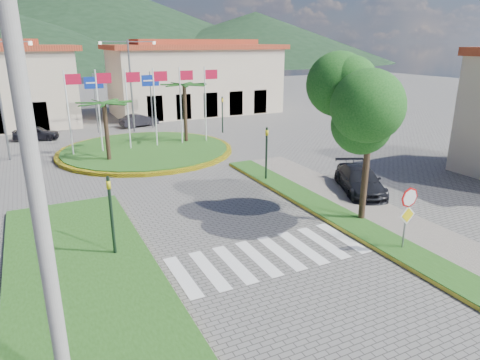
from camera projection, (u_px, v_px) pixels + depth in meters
name	position (u px, v px, depth m)	size (l,w,h in m)	color
ground	(333.00, 312.00, 12.91)	(160.00, 160.00, 0.00)	#63605E
sidewalk_right	(422.00, 244.00, 17.12)	(4.00, 28.00, 0.15)	gray
verge_right	(400.00, 250.00, 16.61)	(1.60, 28.00, 0.18)	#214C15
median_left	(81.00, 268.00, 15.25)	(5.00, 14.00, 0.18)	#214C15
crosswalk	(267.00, 256.00, 16.32)	(8.00, 3.00, 0.01)	silver
roundabout_island	(146.00, 150.00, 31.61)	(12.70, 12.70, 6.00)	yellow
stop_sign	(408.00, 209.00, 16.10)	(0.80, 0.11, 2.65)	slate
deciduous_tree	(372.00, 107.00, 17.90)	(3.60, 3.60, 6.80)	black
utility_pole	(40.00, 218.00, 8.35)	(0.32, 0.32, 9.00)	gray
traffic_light_left	(111.00, 209.00, 15.65)	(0.15, 0.18, 3.20)	black
traffic_light_right	(266.00, 149.00, 24.44)	(0.15, 0.18, 3.20)	black
traffic_light_far	(222.00, 111.00, 37.85)	(0.18, 0.15, 3.20)	black
direction_sign_west	(95.00, 93.00, 37.37)	(1.60, 0.14, 5.20)	slate
direction_sign_east	(151.00, 90.00, 39.48)	(1.60, 0.14, 5.20)	slate
street_lamp_centre	(131.00, 81.00, 37.51)	(4.80, 0.16, 8.00)	slate
building_right	(195.00, 78.00, 48.32)	(19.08, 9.54, 8.05)	beige
hill_far_mid	(85.00, 20.00, 150.99)	(180.00, 180.00, 30.00)	black
hill_far_east	(255.00, 38.00, 154.77)	(120.00, 120.00, 18.00)	black
hill_near_back	(7.00, 41.00, 117.02)	(110.00, 110.00, 16.00)	black
car_dark_a	(36.00, 133.00, 35.30)	(1.42, 3.52, 1.20)	black
car_dark_b	(139.00, 120.00, 41.04)	(1.26, 3.62, 1.19)	black
car_side_right	(360.00, 180.00, 22.97)	(1.93, 4.74, 1.38)	black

